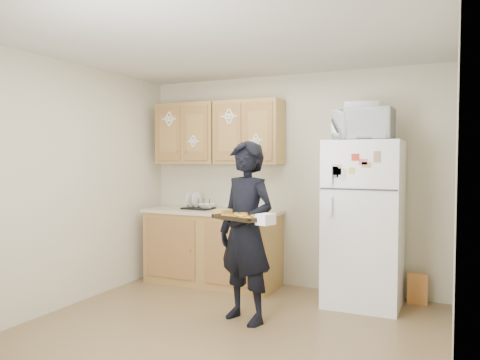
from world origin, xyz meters
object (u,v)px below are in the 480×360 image
person (246,232)px  refrigerator (364,223)px  microwave (364,125)px  dish_rack (198,203)px  baking_tray (243,218)px

person → refrigerator: bearing=66.2°
refrigerator → person: (-0.90, -0.97, -0.01)m
refrigerator → microwave: microwave is taller
refrigerator → microwave: (-0.01, -0.05, 1.01)m
refrigerator → dish_rack: bearing=178.6°
baking_tray → dish_rack: dish_rack is taller
baking_tray → microwave: microwave is taller
refrigerator → baking_tray: bearing=-122.7°
microwave → dish_rack: 2.18m
person → microwave: bearing=64.8°
baking_tray → refrigerator: bearing=76.4°
refrigerator → baking_tray: (-0.80, -1.25, 0.16)m
microwave → baking_tray: bearing=-122.4°
baking_tray → dish_rack: size_ratio=1.27×
dish_rack → refrigerator: bearing=-1.4°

